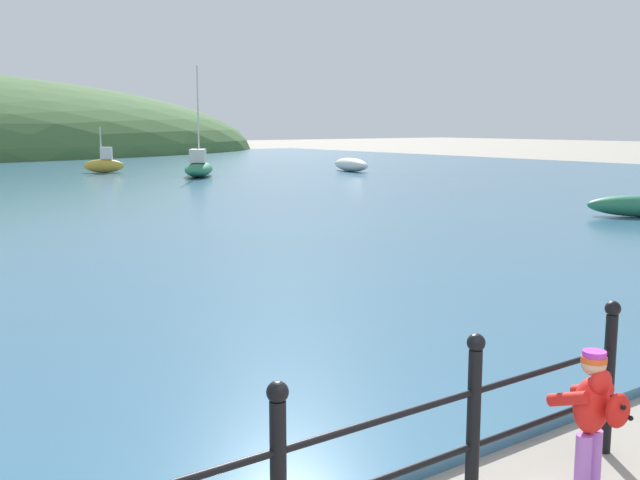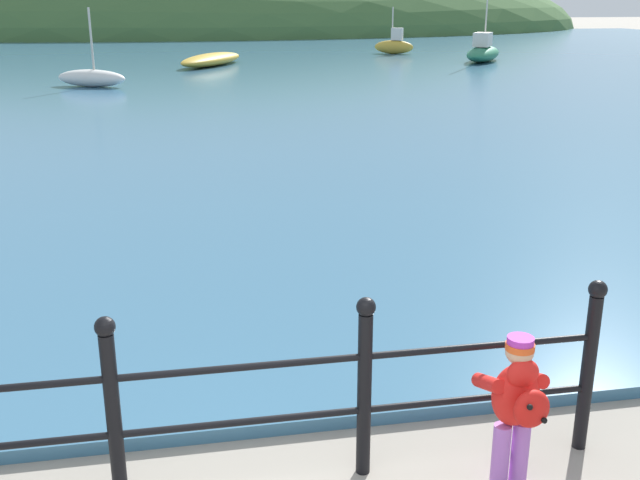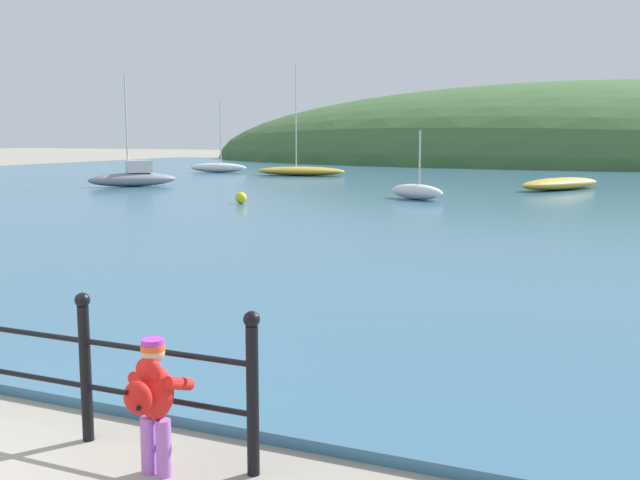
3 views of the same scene
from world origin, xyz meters
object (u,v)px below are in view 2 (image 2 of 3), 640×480
child_in_coat (517,399)px  boat_nearest_quay (212,59)px  boat_far_right (394,45)px  boat_red_dinghy (483,52)px  boat_white_sailboat (91,78)px

child_in_coat → boat_nearest_quay: 28.99m
child_in_coat → boat_far_right: 35.26m
boat_red_dinghy → boat_white_sailboat: bearing=-157.1°
child_in_coat → boat_red_dinghy: boat_red_dinghy is taller
child_in_coat → boat_white_sailboat: size_ratio=0.40×
child_in_coat → boat_far_right: size_ratio=0.44×
child_in_coat → boat_red_dinghy: bearing=67.9°
child_in_coat → boat_nearest_quay: size_ratio=0.20×
boat_nearest_quay → boat_white_sailboat: bearing=-120.8°
boat_red_dinghy → boat_nearest_quay: (-12.07, 0.20, -0.17)m
boat_white_sailboat → boat_red_dinghy: bearing=22.9°
boat_nearest_quay → boat_far_right: size_ratio=2.19×
boat_nearest_quay → boat_far_right: boat_far_right is taller
child_in_coat → boat_red_dinghy: (11.67, 28.79, -0.08)m
boat_red_dinghy → boat_far_right: (-2.60, 5.29, -0.00)m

